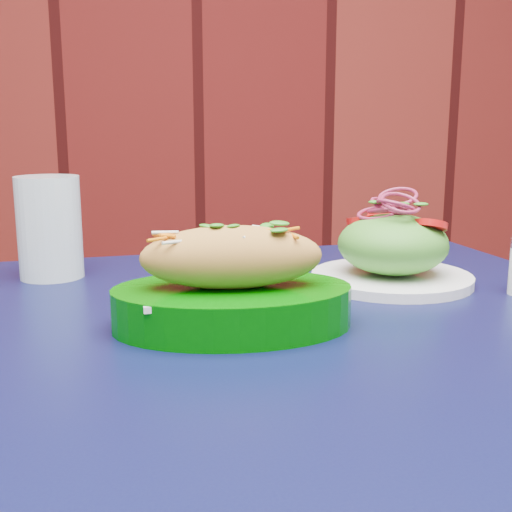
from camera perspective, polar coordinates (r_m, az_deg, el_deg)
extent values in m
cube|color=black|center=(0.64, 3.62, -7.63)|extent=(0.89, 0.89, 0.03)
cylinder|color=black|center=(1.19, 14.01, -18.12)|extent=(0.04, 0.04, 0.72)
cube|color=white|center=(0.62, -2.12, -3.12)|extent=(0.18, 0.11, 0.01)
ellipsoid|color=#C68D3E|center=(0.61, -2.15, -0.10)|extent=(0.18, 0.07, 0.06)
cylinder|color=white|center=(0.82, 11.93, -1.94)|extent=(0.20, 0.20, 0.01)
ellipsoid|color=#4C992D|center=(0.81, 12.06, 1.04)|extent=(0.14, 0.14, 0.07)
cylinder|color=#B80E0D|center=(0.79, 15.28, 3.03)|extent=(0.04, 0.04, 0.01)
cylinder|color=#B80E0D|center=(0.82, 9.43, 3.56)|extent=(0.04, 0.04, 0.01)
cylinder|color=#B80E0D|center=(0.84, 11.23, 3.70)|extent=(0.04, 0.04, 0.01)
torus|color=#932046|center=(0.80, 12.19, 4.00)|extent=(0.05, 0.05, 0.00)
torus|color=#932046|center=(0.80, 12.20, 4.29)|extent=(0.05, 0.05, 0.00)
torus|color=#932046|center=(0.80, 12.21, 4.57)|extent=(0.05, 0.05, 0.00)
torus|color=#932046|center=(0.80, 12.22, 4.85)|extent=(0.05, 0.05, 0.00)
torus|color=#932046|center=(0.80, 12.24, 5.14)|extent=(0.05, 0.05, 0.00)
torus|color=#932046|center=(0.80, 12.25, 5.42)|extent=(0.05, 0.05, 0.00)
cylinder|color=silver|center=(0.86, -17.88, 2.44)|extent=(0.08, 0.08, 0.13)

